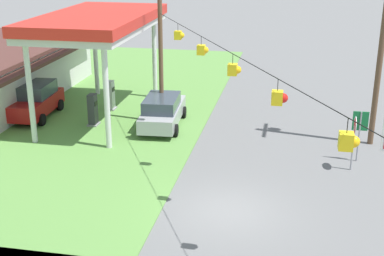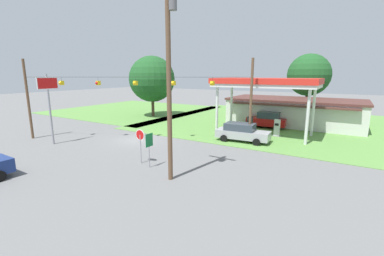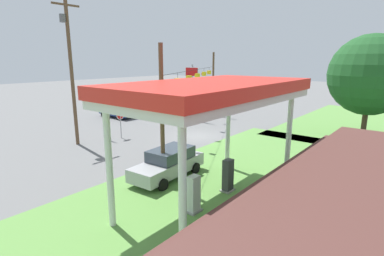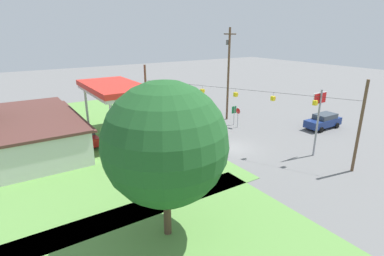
{
  "view_description": "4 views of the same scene",
  "coord_description": "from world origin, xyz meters",
  "px_view_note": "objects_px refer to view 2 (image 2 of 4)",
  "views": [
    {
      "loc": [
        -18.01,
        -2.07,
        9.83
      ],
      "look_at": [
        2.26,
        1.87,
        2.44
      ],
      "focal_mm": 50.0,
      "sensor_mm": 36.0,
      "label": 1
    },
    {
      "loc": [
        17.24,
        -18.05,
        6.3
      ],
      "look_at": [
        5.03,
        1.94,
        1.41
      ],
      "focal_mm": 24.0,
      "sensor_mm": 36.0,
      "label": 2
    },
    {
      "loc": [
        21.08,
        16.5,
        6.91
      ],
      "look_at": [
        1.85,
        0.88,
        1.22
      ],
      "focal_mm": 28.0,
      "sensor_mm": 36.0,
      "label": 3
    },
    {
      "loc": [
        -21.34,
        19.05,
        11.36
      ],
      "look_at": [
        1.75,
        3.86,
        2.34
      ],
      "focal_mm": 28.0,
      "sensor_mm": 36.0,
      "label": 4
    }
  ],
  "objects_px": {
    "car_at_pumps_rear": "(267,120)",
    "route_sign": "(149,143)",
    "fuel_pump_near": "(250,126)",
    "stop_sign_roadside": "(140,139)",
    "tree_behind_station": "(309,75)",
    "car_at_pumps_front": "(242,132)",
    "gas_station_canopy": "(265,83)",
    "gas_station_store": "(294,111)",
    "tree_west_verge": "(152,79)",
    "utility_pole_main": "(169,71)",
    "stop_sign_overhead": "(49,96)",
    "fuel_pump_far": "(277,128)"
  },
  "relations": [
    {
      "from": "gas_station_canopy",
      "to": "fuel_pump_near",
      "type": "relative_size",
      "value": 5.79
    },
    {
      "from": "gas_station_canopy",
      "to": "stop_sign_roadside",
      "type": "relative_size",
      "value": 4.15
    },
    {
      "from": "stop_sign_overhead",
      "to": "utility_pole_main",
      "type": "distance_m",
      "value": 14.23
    },
    {
      "from": "utility_pole_main",
      "to": "gas_station_store",
      "type": "bearing_deg",
      "value": 82.5
    },
    {
      "from": "gas_station_store",
      "to": "route_sign",
      "type": "height_order",
      "value": "gas_station_store"
    },
    {
      "from": "fuel_pump_near",
      "to": "stop_sign_roadside",
      "type": "bearing_deg",
      "value": -104.45
    },
    {
      "from": "stop_sign_roadside",
      "to": "car_at_pumps_front",
      "type": "bearing_deg",
      "value": -112.53
    },
    {
      "from": "stop_sign_roadside",
      "to": "gas_station_canopy",
      "type": "bearing_deg",
      "value": -110.07
    },
    {
      "from": "stop_sign_roadside",
      "to": "route_sign",
      "type": "bearing_deg",
      "value": 162.84
    },
    {
      "from": "fuel_pump_near",
      "to": "car_at_pumps_rear",
      "type": "height_order",
      "value": "car_at_pumps_rear"
    },
    {
      "from": "fuel_pump_near",
      "to": "fuel_pump_far",
      "type": "xyz_separation_m",
      "value": [
        2.9,
        0.0,
        0.0
      ]
    },
    {
      "from": "gas_station_canopy",
      "to": "fuel_pump_near",
      "type": "bearing_deg",
      "value": -179.94
    },
    {
      "from": "utility_pole_main",
      "to": "car_at_pumps_rear",
      "type": "bearing_deg",
      "value": 87.77
    },
    {
      "from": "car_at_pumps_rear",
      "to": "stop_sign_overhead",
      "type": "relative_size",
      "value": 0.72
    },
    {
      "from": "stop_sign_roadside",
      "to": "tree_behind_station",
      "type": "xyz_separation_m",
      "value": [
        7.17,
        27.21,
        4.42
      ]
    },
    {
      "from": "fuel_pump_far",
      "to": "stop_sign_roadside",
      "type": "distance_m",
      "value": 14.93
    },
    {
      "from": "fuel_pump_near",
      "to": "stop_sign_overhead",
      "type": "distance_m",
      "value": 19.9
    },
    {
      "from": "utility_pole_main",
      "to": "route_sign",
      "type": "bearing_deg",
      "value": 160.02
    },
    {
      "from": "tree_behind_station",
      "to": "fuel_pump_near",
      "type": "bearing_deg",
      "value": -105.07
    },
    {
      "from": "stop_sign_roadside",
      "to": "tree_west_verge",
      "type": "relative_size",
      "value": 0.28
    },
    {
      "from": "utility_pole_main",
      "to": "tree_west_verge",
      "type": "height_order",
      "value": "utility_pole_main"
    },
    {
      "from": "gas_station_store",
      "to": "utility_pole_main",
      "type": "distance_m",
      "value": 23.33
    },
    {
      "from": "gas_station_canopy",
      "to": "tree_west_verge",
      "type": "distance_m",
      "value": 18.3
    },
    {
      "from": "car_at_pumps_rear",
      "to": "route_sign",
      "type": "height_order",
      "value": "route_sign"
    },
    {
      "from": "tree_west_verge",
      "to": "stop_sign_roadside",
      "type": "bearing_deg",
      "value": -52.44
    },
    {
      "from": "route_sign",
      "to": "tree_behind_station",
      "type": "relative_size",
      "value": 0.26
    },
    {
      "from": "car_at_pumps_rear",
      "to": "tree_west_verge",
      "type": "relative_size",
      "value": 0.51
    },
    {
      "from": "car_at_pumps_front",
      "to": "car_at_pumps_rear",
      "type": "xyz_separation_m",
      "value": [
        0.29,
        7.61,
        0.08
      ]
    },
    {
      "from": "car_at_pumps_rear",
      "to": "stop_sign_overhead",
      "type": "height_order",
      "value": "stop_sign_overhead"
    },
    {
      "from": "stop_sign_overhead",
      "to": "tree_west_verge",
      "type": "bearing_deg",
      "value": 98.5
    },
    {
      "from": "tree_behind_station",
      "to": "utility_pole_main",
      "type": "bearing_deg",
      "value": -97.2
    },
    {
      "from": "gas_station_store",
      "to": "fuel_pump_near",
      "type": "height_order",
      "value": "gas_station_store"
    },
    {
      "from": "car_at_pumps_rear",
      "to": "tree_behind_station",
      "type": "bearing_deg",
      "value": -109.66
    },
    {
      "from": "gas_station_canopy",
      "to": "tree_behind_station",
      "type": "bearing_deg",
      "value": 80.7
    },
    {
      "from": "stop_sign_overhead",
      "to": "tree_west_verge",
      "type": "height_order",
      "value": "tree_west_verge"
    },
    {
      "from": "stop_sign_roadside",
      "to": "tree_behind_station",
      "type": "height_order",
      "value": "tree_behind_station"
    },
    {
      "from": "stop_sign_roadside",
      "to": "gas_station_store",
      "type": "bearing_deg",
      "value": -107.05
    },
    {
      "from": "gas_station_canopy",
      "to": "stop_sign_roadside",
      "type": "height_order",
      "value": "gas_station_canopy"
    },
    {
      "from": "car_at_pumps_front",
      "to": "stop_sign_roadside",
      "type": "xyz_separation_m",
      "value": [
        -4.01,
        -9.66,
        0.9
      ]
    },
    {
      "from": "car_at_pumps_rear",
      "to": "fuel_pump_near",
      "type": "bearing_deg",
      "value": 74.15
    },
    {
      "from": "route_sign",
      "to": "fuel_pump_near",
      "type": "bearing_deg",
      "value": 80.35
    },
    {
      "from": "gas_station_store",
      "to": "fuel_pump_near",
      "type": "relative_size",
      "value": 8.96
    },
    {
      "from": "fuel_pump_near",
      "to": "car_at_pumps_front",
      "type": "distance_m",
      "value": 3.84
    },
    {
      "from": "fuel_pump_far",
      "to": "tree_west_verge",
      "type": "bearing_deg",
      "value": 169.81
    },
    {
      "from": "gas_station_store",
      "to": "stop_sign_roadside",
      "type": "height_order",
      "value": "gas_station_store"
    },
    {
      "from": "stop_sign_roadside",
      "to": "route_sign",
      "type": "relative_size",
      "value": 1.04
    },
    {
      "from": "gas_station_store",
      "to": "fuel_pump_far",
      "type": "xyz_separation_m",
      "value": [
        -0.18,
        -7.92,
        -0.81
      ]
    },
    {
      "from": "car_at_pumps_front",
      "to": "stop_sign_roadside",
      "type": "distance_m",
      "value": 10.5
    },
    {
      "from": "gas_station_canopy",
      "to": "tree_west_verge",
      "type": "height_order",
      "value": "tree_west_verge"
    },
    {
      "from": "fuel_pump_far",
      "to": "stop_sign_roadside",
      "type": "bearing_deg",
      "value": -115.32
    }
  ]
}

